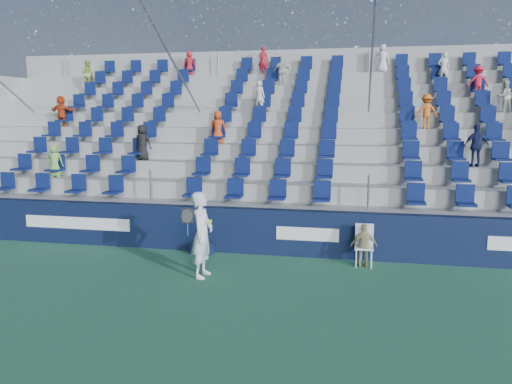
# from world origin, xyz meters

# --- Properties ---
(ground) EXTENTS (70.00, 70.00, 0.00)m
(ground) POSITION_xyz_m (0.00, 0.00, 0.00)
(ground) COLOR #2F6E4D
(ground) RESTS_ON ground
(sponsor_wall) EXTENTS (24.00, 0.32, 1.20)m
(sponsor_wall) POSITION_xyz_m (0.00, 3.15, 0.60)
(sponsor_wall) COLOR #0E1735
(sponsor_wall) RESTS_ON ground
(grandstand) EXTENTS (24.00, 8.17, 6.63)m
(grandstand) POSITION_xyz_m (-0.00, 8.24, 2.13)
(grandstand) COLOR #969691
(grandstand) RESTS_ON ground
(tennis_player) EXTENTS (0.69, 0.73, 1.95)m
(tennis_player) POSITION_xyz_m (-0.67, 1.02, 0.98)
(tennis_player) COLOR silver
(tennis_player) RESTS_ON ground
(line_judge_chair) EXTENTS (0.45, 0.46, 1.01)m
(line_judge_chair) POSITION_xyz_m (2.92, 2.66, 0.58)
(line_judge_chair) COLOR white
(line_judge_chair) RESTS_ON ground
(line_judge) EXTENTS (0.64, 0.31, 1.06)m
(line_judge) POSITION_xyz_m (2.92, 2.50, 0.53)
(line_judge) COLOR tan
(line_judge) RESTS_ON ground
(ball_bin) EXTENTS (0.63, 0.51, 0.30)m
(ball_bin) POSITION_xyz_m (-1.25, 2.75, 0.17)
(ball_bin) COLOR black
(ball_bin) RESTS_ON ground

